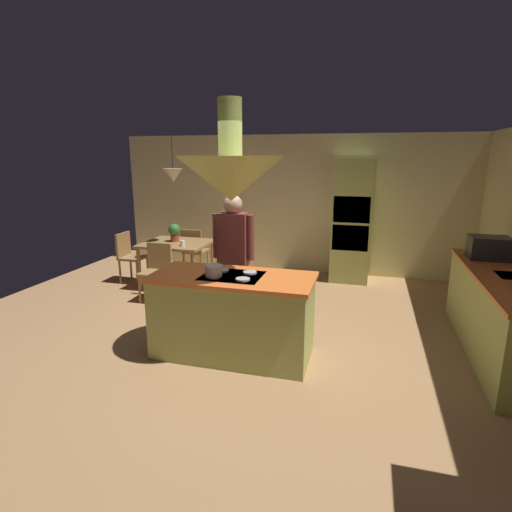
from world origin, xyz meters
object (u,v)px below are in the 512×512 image
object	(u,v)px
oven_tower	(352,221)
cup_on_table	(183,243)
cooking_pot_on_cooktop	(214,271)
microwave_on_counter	(489,248)
dining_table	(177,248)
chair_facing_island	(157,268)
chair_at_corner	(129,254)
kitchen_island	(233,315)
chair_by_back_wall	(194,248)
potted_plant_on_table	(174,232)
person_at_island	(233,254)

from	to	relation	value
oven_tower	cup_on_table	world-z (taller)	oven_tower
cup_on_table	cooking_pot_on_cooktop	size ratio (longest dim) A/B	0.50
microwave_on_counter	dining_table	bearing A→B (deg)	173.05
chair_facing_island	cup_on_table	world-z (taller)	chair_facing_island
cup_on_table	microwave_on_counter	distance (m)	4.33
oven_tower	chair_at_corner	world-z (taller)	oven_tower
chair_facing_island	cooking_pot_on_cooktop	xyz separation A→B (m)	(1.54, -1.54, 0.50)
oven_tower	chair_facing_island	size ratio (longest dim) A/B	2.45
kitchen_island	oven_tower	bearing A→B (deg)	71.26
chair_by_back_wall	cup_on_table	xyz separation A→B (m)	(0.23, -0.92, 0.30)
chair_by_back_wall	cooking_pot_on_cooktop	distance (m)	3.34
dining_table	cup_on_table	world-z (taller)	cup_on_table
dining_table	chair_at_corner	distance (m)	0.94
dining_table	kitchen_island	bearing A→B (deg)	-51.01
cup_on_table	microwave_on_counter	world-z (taller)	microwave_on_counter
potted_plant_on_table	microwave_on_counter	world-z (taller)	microwave_on_counter
person_at_island	chair_facing_island	world-z (taller)	person_at_island
potted_plant_on_table	chair_facing_island	bearing A→B (deg)	-85.55
dining_table	cooking_pot_on_cooktop	xyz separation A→B (m)	(1.54, -2.23, 0.34)
chair_facing_island	microwave_on_counter	world-z (taller)	microwave_on_counter
potted_plant_on_table	microwave_on_counter	bearing A→B (deg)	-7.63
microwave_on_counter	cooking_pot_on_cooktop	bearing A→B (deg)	-150.80
chair_at_corner	oven_tower	bearing A→B (deg)	-72.93
oven_tower	chair_at_corner	xyz separation A→B (m)	(-3.72, -1.14, -0.56)
oven_tower	person_at_island	bearing A→B (deg)	-117.09
potted_plant_on_table	person_at_island	bearing A→B (deg)	-43.80
oven_tower	dining_table	xyz separation A→B (m)	(-2.80, -1.14, -0.40)
oven_tower	cooking_pot_on_cooktop	bearing A→B (deg)	-110.48
potted_plant_on_table	cup_on_table	distance (m)	0.43
cooking_pot_on_cooktop	oven_tower	bearing A→B (deg)	69.52
oven_tower	chair_at_corner	distance (m)	3.93
chair_facing_island	microwave_on_counter	bearing A→B (deg)	1.72
chair_at_corner	cooking_pot_on_cooktop	distance (m)	3.36
chair_facing_island	cooking_pot_on_cooktop	distance (m)	2.23
person_at_island	potted_plant_on_table	size ratio (longest dim) A/B	5.72
microwave_on_counter	potted_plant_on_table	bearing A→B (deg)	172.37
dining_table	potted_plant_on_table	world-z (taller)	potted_plant_on_table
person_at_island	cooking_pot_on_cooktop	distance (m)	0.81
cup_on_table	cooking_pot_on_cooktop	xyz separation A→B (m)	(1.31, -2.00, 0.19)
dining_table	microwave_on_counter	xyz separation A→B (m)	(4.54, -0.55, 0.40)
chair_at_corner	chair_by_back_wall	bearing A→B (deg)	-53.24
kitchen_island	potted_plant_on_table	size ratio (longest dim) A/B	5.88
kitchen_island	cooking_pot_on_cooktop	bearing A→B (deg)	-140.91
kitchen_island	dining_table	size ratio (longest dim) A/B	1.62
chair_by_back_wall	potted_plant_on_table	distance (m)	0.76
person_at_island	chair_facing_island	bearing A→B (deg)	153.82
kitchen_island	chair_at_corner	distance (m)	3.36
kitchen_island	chair_facing_island	size ratio (longest dim) A/B	2.03
chair_facing_island	cup_on_table	size ratio (longest dim) A/B	9.67
kitchen_island	chair_at_corner	xyz separation A→B (m)	(-2.62, 2.10, 0.04)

